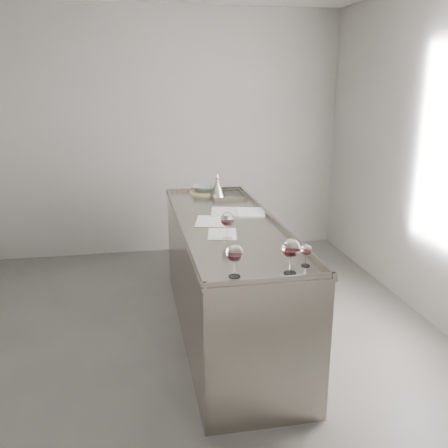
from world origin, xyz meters
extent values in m
cube|color=#4C4A47|center=(0.00, 0.00, -0.01)|extent=(4.50, 5.00, 0.02)
cube|color=gray|center=(0.00, 2.51, 1.40)|extent=(4.50, 0.02, 2.80)
cube|color=gray|center=(0.00, -2.51, 1.40)|extent=(4.50, 0.02, 2.80)
cube|color=gray|center=(0.50, 0.30, 0.46)|extent=(0.75, 2.40, 0.92)
cube|color=gray|center=(0.50, 0.30, 0.93)|extent=(0.77, 2.42, 0.02)
cube|color=gray|center=(0.50, -0.89, 0.96)|extent=(0.77, 0.02, 0.03)
cube|color=gray|center=(0.50, 1.49, 0.96)|extent=(0.77, 0.02, 0.03)
cube|color=gray|center=(0.14, 0.30, 0.96)|extent=(0.02, 2.42, 0.03)
cube|color=gray|center=(0.86, 0.30, 0.96)|extent=(0.02, 2.42, 0.03)
cube|color=#595654|center=(0.68, 1.22, 0.94)|extent=(0.30, 0.38, 0.01)
cylinder|color=white|center=(0.32, -0.77, 0.94)|extent=(0.07, 0.07, 0.00)
cylinder|color=white|center=(0.32, -0.77, 0.99)|extent=(0.01, 0.01, 0.09)
ellipsoid|color=white|center=(0.32, -0.77, 1.08)|extent=(0.10, 0.10, 0.10)
cylinder|color=#32060D|center=(0.32, -0.77, 1.06)|extent=(0.07, 0.07, 0.02)
cylinder|color=white|center=(0.42, -0.08, 0.94)|extent=(0.07, 0.07, 0.00)
cylinder|color=white|center=(0.42, -0.08, 0.99)|extent=(0.01, 0.01, 0.09)
ellipsoid|color=white|center=(0.42, -0.08, 1.08)|extent=(0.10, 0.10, 0.10)
cylinder|color=#380709|center=(0.42, -0.08, 1.06)|extent=(0.07, 0.07, 0.02)
cylinder|color=white|center=(0.65, -0.78, 0.94)|extent=(0.07, 0.07, 0.00)
cylinder|color=white|center=(0.65, -0.78, 0.99)|extent=(0.01, 0.01, 0.10)
ellipsoid|color=white|center=(0.65, -0.78, 1.09)|extent=(0.11, 0.11, 0.11)
cylinder|color=#38070B|center=(0.65, -0.78, 1.07)|extent=(0.08, 0.08, 0.02)
cylinder|color=white|center=(0.78, -0.68, 0.94)|extent=(0.05, 0.05, 0.00)
cylinder|color=white|center=(0.78, -0.68, 0.98)|extent=(0.01, 0.01, 0.07)
ellipsoid|color=white|center=(0.78, -0.68, 1.04)|extent=(0.07, 0.07, 0.07)
cylinder|color=#39070E|center=(0.78, -0.68, 1.03)|extent=(0.05, 0.05, 0.02)
cube|color=white|center=(0.53, 0.62, 0.95)|extent=(0.28, 0.35, 0.01)
cube|color=white|center=(0.75, 0.57, 0.95)|extent=(0.28, 0.35, 0.01)
cylinder|color=white|center=(0.64, 0.59, 0.95)|extent=(0.08, 0.30, 0.01)
cube|color=silver|center=(0.40, 0.03, 0.94)|extent=(0.25, 0.32, 0.00)
cube|color=silver|center=(0.38, 0.37, 0.94)|extent=(0.30, 0.38, 0.00)
cylinder|color=#CAB883|center=(0.47, 1.38, 0.95)|extent=(0.32, 0.32, 0.02)
imported|color=gray|center=(0.47, 1.38, 0.99)|extent=(0.29, 0.29, 0.05)
cone|color=#A99F96|center=(0.58, 1.22, 1.01)|extent=(0.16, 0.16, 0.13)
cylinder|color=#A99F96|center=(0.58, 1.22, 1.09)|extent=(0.03, 0.03, 0.03)
cylinder|color=#995B2A|center=(0.58, 1.22, 1.12)|extent=(0.04, 0.04, 0.02)
cone|color=#A99F96|center=(0.58, 1.22, 1.15)|extent=(0.03, 0.03, 0.04)
camera|label=1|loc=(-0.22, -3.33, 2.01)|focal=40.00mm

